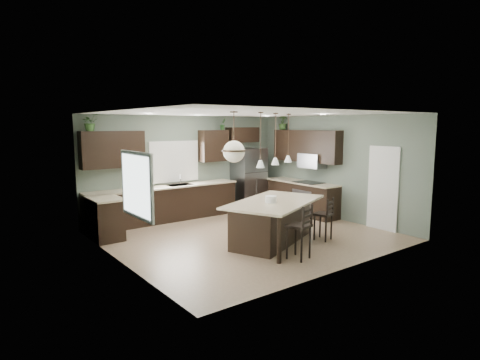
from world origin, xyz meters
The scene contains 32 objects.
ground centered at (0.00, 0.00, 0.00)m, with size 6.00×6.00×0.00m, color #9E8466.
pantry_door centered at (2.98, -1.55, 1.02)m, with size 0.04×0.82×2.04m, color white.
window_back centered at (-0.40, 2.73, 1.55)m, with size 1.35×0.02×1.00m, color white.
window_left centered at (-2.98, -0.80, 1.55)m, with size 0.02×1.10×1.00m, color white.
left_return_cabs centered at (-2.70, 1.70, 0.45)m, with size 0.60×0.90×0.90m, color black.
left_return_countertop centered at (-2.68, 1.70, 0.92)m, with size 0.66×0.96×0.04m, color beige.
back_lower_cabs centered at (-0.85, 2.45, 0.45)m, with size 4.20×0.60×0.90m, color black.
back_countertop centered at (-0.85, 2.43, 0.92)m, with size 4.20×0.66×0.04m, color beige.
sink_inset centered at (-0.40, 2.43, 0.94)m, with size 0.70×0.45×0.01m, color gray.
faucet centered at (-0.40, 2.40, 1.08)m, with size 0.02×0.02×0.28m, color silver.
back_upper_left centered at (-2.15, 2.58, 1.95)m, with size 1.55×0.34×0.90m, color black.
back_upper_right centered at (0.80, 2.58, 1.95)m, with size 0.85×0.34×0.90m, color black.
fridge_header centered at (1.85, 2.58, 2.25)m, with size 1.05×0.34×0.45m, color black.
right_lower_cabs centered at (2.70, 0.87, 0.45)m, with size 0.60×2.35×0.90m, color black.
right_countertop centered at (2.68, 0.87, 0.92)m, with size 0.66×2.35×0.04m, color beige.
cooktop centered at (2.68, 0.60, 0.94)m, with size 0.58×0.75×0.02m, color black.
wall_oven_front centered at (2.40, 0.60, 0.45)m, with size 0.01×0.72×0.60m, color gray.
right_upper_cabs centered at (2.83, 0.87, 1.95)m, with size 0.34×2.35×0.90m, color black.
microwave centered at (2.78, 0.60, 1.55)m, with size 0.40×0.75×0.40m, color gray.
refrigerator centered at (1.94, 2.38, 0.93)m, with size 0.90×0.74×1.85m, color gray.
kitchen_island centered at (0.13, -0.80, 0.46)m, with size 2.45×1.39×0.92m, color black.
serving_dish centered at (-0.06, -0.88, 0.99)m, with size 0.24×0.24×0.14m, color silver.
bar_stool_left centered at (-0.23, -1.88, 0.53)m, with size 0.39×0.39×1.07m, color black.
bar_stool_right centered at (1.13, -1.30, 0.48)m, with size 0.36×0.36×0.96m, color black.
pendant_left centered at (-0.52, -1.08, 2.25)m, with size 0.17×0.17×1.10m, color silver, non-canonical shape.
pendant_center centered at (0.13, -0.80, 2.25)m, with size 0.17×0.17×1.10m, color silver, non-canonical shape.
pendant_right centered at (0.77, -0.52, 2.25)m, with size 0.17×0.17×1.10m, color white, non-canonical shape.
chandelier centered at (-1.15, -1.06, 2.32)m, with size 0.45×0.45×0.95m, color #F4E8C8, non-canonical shape.
plant_back_left centered at (-2.67, 2.55, 2.61)m, with size 0.38×0.33×0.43m, color #315826.
plant_back_right centered at (1.10, 2.55, 2.57)m, with size 0.19×0.15×0.34m, color #295726.
plant_right_wall centered at (2.80, 1.83, 2.62)m, with size 0.25×0.25×0.44m, color #2F4D21.
room_shell centered at (0.00, 0.00, 1.70)m, with size 6.00×6.00×6.00m.
Camera 1 is at (-5.58, -7.09, 2.54)m, focal length 30.00 mm.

